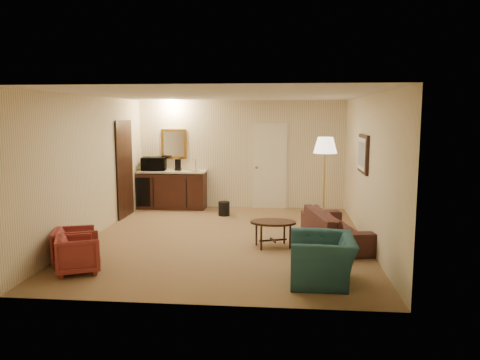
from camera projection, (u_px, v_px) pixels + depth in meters
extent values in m
plane|color=brown|center=(226.00, 239.00, 8.56)|extent=(6.00, 6.00, 0.00)
cube|color=beige|center=(241.00, 154.00, 11.33)|extent=(5.00, 0.02, 2.60)
cube|color=beige|center=(92.00, 167.00, 8.61)|extent=(0.02, 6.00, 2.60)
cube|color=beige|center=(368.00, 170.00, 8.15)|extent=(0.02, 6.00, 2.60)
cube|color=white|center=(226.00, 95.00, 8.20)|extent=(5.00, 6.00, 0.02)
cube|color=beige|center=(270.00, 166.00, 11.28)|extent=(0.82, 0.06, 2.05)
cube|color=black|center=(125.00, 170.00, 10.31)|extent=(0.06, 0.98, 2.10)
cube|color=gold|center=(174.00, 144.00, 11.42)|extent=(0.62, 0.04, 0.72)
cube|color=#321D10|center=(363.00, 154.00, 8.51)|extent=(0.06, 0.90, 0.70)
cube|color=#331710|center=(173.00, 189.00, 11.33)|extent=(1.64, 0.58, 0.92)
imported|color=black|center=(335.00, 222.00, 8.24)|extent=(0.96, 2.03, 0.77)
imported|color=#1F464D|center=(322.00, 251.00, 6.32)|extent=(0.65, 0.98, 0.85)
imported|color=maroon|center=(78.00, 252.00, 6.72)|extent=(0.74, 0.76, 0.61)
imported|color=maroon|center=(74.00, 244.00, 7.13)|extent=(0.70, 0.72, 0.60)
cube|color=#321D10|center=(273.00, 234.00, 8.02)|extent=(0.91, 0.75, 0.45)
cube|color=gold|center=(324.00, 181.00, 9.64)|extent=(0.49, 0.49, 1.82)
cylinder|color=black|center=(224.00, 209.00, 10.53)|extent=(0.27, 0.27, 0.32)
imported|color=black|center=(154.00, 162.00, 11.29)|extent=(0.61, 0.38, 0.39)
cylinder|color=black|center=(178.00, 165.00, 11.25)|extent=(0.17, 0.17, 0.28)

